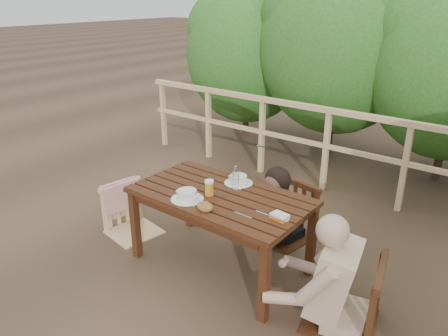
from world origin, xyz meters
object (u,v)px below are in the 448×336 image
Objects in this scene: table at (220,231)px; beer_glass at (209,189)px; woman at (288,182)px; soup_far at (238,180)px; bottle at (236,180)px; tumbler at (205,208)px; butter_tub at (280,217)px; chair_far at (286,191)px; bread_roll at (205,207)px; chair_left at (131,191)px; chair_right at (348,263)px; diner_right at (355,241)px; soup_near at (187,195)px.

beer_glass is (-0.06, -0.07, 0.41)m from table.
woman is 4.69× the size of soup_far.
bottle is 2.95× the size of tumbler.
butter_tub is at bearing 0.38° from beer_glass.
butter_tub is (0.66, 0.00, -0.04)m from beer_glass.
chair_far is 7.28× the size of bread_roll.
chair_far is at bearing 67.02° from soup_far.
bottle is 0.42m from tumbler.
chair_left is 3.82× the size of bottle.
butter_tub is (0.52, 0.22, -0.01)m from bread_roll.
soup_far is at bearing 99.74° from bread_roll.
bottle is at bearing -61.50° from soup_far.
chair_far is at bearing 75.71° from table.
beer_glass reaches higher than bread_roll.
bread_roll is (-1.05, -0.27, 0.21)m from chair_right.
diner_right reaches higher than tumbler.
soup_far is 1.94× the size of butter_tub.
chair_far is at bearing 123.61° from butter_tub.
beer_glass is (-0.25, -0.83, 0.26)m from chair_far.
chair_left reaches higher than tumbler.
woman is 1.26m from diner_right.
chair_left is at bearing -178.17° from beer_glass.
chair_far reaches higher than soup_near.
chair_far is 4.07× the size of bottle.
bottle is at bearing -90.52° from chair_far.
table is at bearing 57.83° from soup_near.
soup_near reaches higher than bread_roll.
chair_left is 1.14m from bread_roll.
bread_roll is (1.10, -0.19, 0.26)m from chair_left.
chair_right is 1.10m from bread_roll.
soup_near is 0.19m from beer_glass.
woman reaches higher than bread_roll.
woman is 8.11× the size of beer_glass.
soup_far is (-0.01, 0.27, 0.38)m from table.
chair_right is 8.01× the size of butter_tub.
table is at bearing 85.85° from woman.
diner_right is at bearing 9.11° from soup_near.
chair_left is 1.10m from soup_far.
beer_glass reaches higher than soup_far.
diner_right is (2.17, 0.08, 0.24)m from chair_left.
soup_far is 0.70m from butter_tub.
chair_left is at bearing 171.21° from soup_near.
bottle is at bearing -70.08° from chair_left.
diner_right is at bearing -79.13° from chair_left.
soup_near is 1.10× the size of bottle.
soup_near is (-0.15, -0.24, 0.38)m from table.
chair_far is at bearing 71.00° from soup_near.
woman is at bearing 67.85° from soup_far.
woman reaches higher than chair_left.
soup_far is at bearing 118.50° from bottle.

